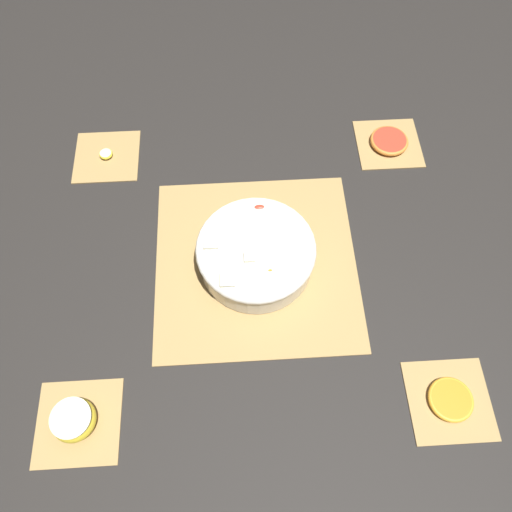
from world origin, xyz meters
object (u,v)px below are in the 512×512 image
object	(u,v)px
grapefruit_slice	(389,141)
orange_slice_whole	(451,399)
fruit_salad_bowl	(256,253)
banana_coin_single	(106,154)
apple_half	(74,420)

from	to	relation	value
grapefruit_slice	orange_slice_whole	bearing A→B (deg)	-90.00
fruit_salad_bowl	banana_coin_single	world-z (taller)	fruit_salad_bowl
apple_half	orange_slice_whole	distance (m)	0.67
fruit_salad_bowl	banana_coin_single	bearing A→B (deg)	137.82
fruit_salad_bowl	grapefruit_slice	world-z (taller)	fruit_salad_bowl
banana_coin_single	orange_slice_whole	bearing A→B (deg)	-42.10
orange_slice_whole	banana_coin_single	size ratio (longest dim) A/B	2.64
fruit_salad_bowl	banana_coin_single	size ratio (longest dim) A/B	7.73
apple_half	orange_slice_whole	bearing A→B (deg)	-0.00
fruit_salad_bowl	apple_half	world-z (taller)	fruit_salad_bowl
orange_slice_whole	banana_coin_single	xyz separation A→B (m)	(-0.67, 0.60, -0.00)
apple_half	grapefruit_slice	world-z (taller)	apple_half
fruit_salad_bowl	apple_half	distance (m)	0.45
orange_slice_whole	fruit_salad_bowl	bearing A→B (deg)	137.98
fruit_salad_bowl	apple_half	size ratio (longest dim) A/B	3.11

